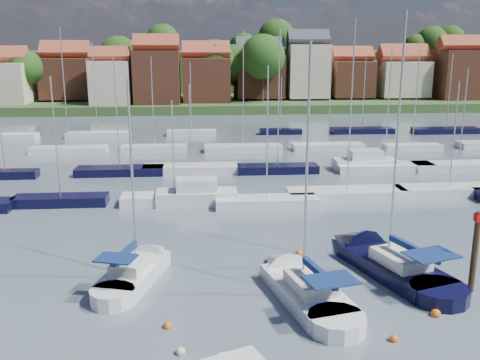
{
  "coord_description": "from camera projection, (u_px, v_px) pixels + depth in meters",
  "views": [
    {
      "loc": [
        -5.15,
        -25.04,
        13.37
      ],
      "look_at": [
        -2.02,
        14.0,
        3.58
      ],
      "focal_mm": 40.0,
      "sensor_mm": 36.0,
      "label": 1
    }
  ],
  "objects": [
    {
      "name": "buoy_b",
      "position": [
        181.0,
        354.0,
        23.93
      ],
      "size": [
        0.44,
        0.44,
        0.44
      ],
      "primitive_type": "sphere",
      "color": "beige",
      "rests_on": "ground"
    },
    {
      "name": "buoy_f",
      "position": [
        435.0,
        316.0,
        27.31
      ],
      "size": [
        0.51,
        0.51,
        0.51
      ],
      "primitive_type": "sphere",
      "color": "#D85914",
      "rests_on": "ground"
    },
    {
      "name": "ground",
      "position": [
        239.0,
        157.0,
        66.54
      ],
      "size": [
        260.0,
        260.0,
        0.0
      ],
      "primitive_type": "plane",
      "color": "#424F5A",
      "rests_on": "ground"
    },
    {
      "name": "timber_piling",
      "position": [
        473.0,
        267.0,
        29.74
      ],
      "size": [
        0.4,
        0.4,
        6.93
      ],
      "color": "#4C331E",
      "rests_on": "ground"
    },
    {
      "name": "sailboat_centre",
      "position": [
        297.0,
        284.0,
        30.1
      ],
      "size": [
        5.26,
        11.27,
        14.85
      ],
      "rotation": [
        0.0,
        0.0,
        1.8
      ],
      "color": "silver",
      "rests_on": "ground"
    },
    {
      "name": "buoy_e",
      "position": [
        299.0,
        255.0,
        35.3
      ],
      "size": [
        0.53,
        0.53,
        0.53
      ],
      "primitive_type": "sphere",
      "color": "#D85914",
      "rests_on": "ground"
    },
    {
      "name": "sailboat_navy",
      "position": [
        378.0,
        259.0,
        33.64
      ],
      "size": [
        6.75,
        12.46,
        16.69
      ],
      "rotation": [
        0.0,
        0.0,
        1.88
      ],
      "color": "black",
      "rests_on": "ground"
    },
    {
      "name": "buoy_d",
      "position": [
        393.0,
        341.0,
        24.99
      ],
      "size": [
        0.43,
        0.43,
        0.43
      ],
      "primitive_type": "sphere",
      "color": "#D85914",
      "rests_on": "ground"
    },
    {
      "name": "marina_field",
      "position": [
        259.0,
        162.0,
        61.9
      ],
      "size": [
        79.62,
        41.41,
        15.93
      ],
      "color": "silver",
      "rests_on": "ground"
    },
    {
      "name": "buoy_c",
      "position": [
        168.0,
        328.0,
        26.17
      ],
      "size": [
        0.45,
        0.45,
        0.45
      ],
      "primitive_type": "sphere",
      "color": "#D85914",
      "rests_on": "ground"
    },
    {
      "name": "sailboat_left",
      "position": [
        140.0,
        269.0,
        32.11
      ],
      "size": [
        4.98,
        9.53,
        12.65
      ],
      "rotation": [
        0.0,
        0.0,
        1.28
      ],
      "color": "silver",
      "rests_on": "ground"
    },
    {
      "name": "far_shore_town",
      "position": [
        222.0,
        78.0,
        155.21
      ],
      "size": [
        212.46,
        90.0,
        22.27
      ],
      "color": "#3B5229",
      "rests_on": "ground"
    }
  ]
}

